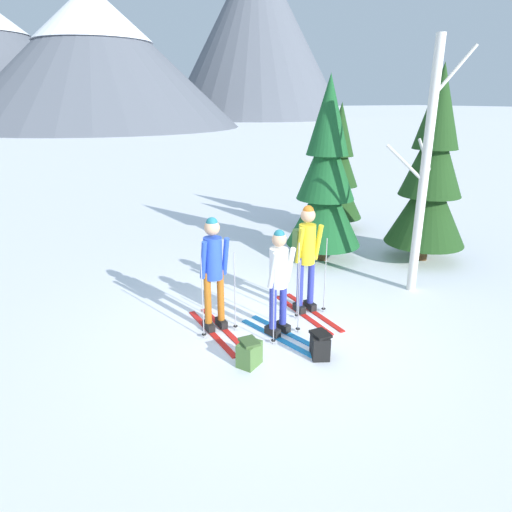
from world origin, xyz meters
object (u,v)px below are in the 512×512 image
(pine_tree_mid, at_px, (431,175))
(backpack_on_snow_beside, at_px, (320,345))
(pine_tree_far, at_px, (326,180))
(pine_tree_near, at_px, (338,173))
(backpack_on_snow_front, at_px, (249,353))
(skier_in_white, at_px, (279,279))
(skier_in_yellow, at_px, (306,252))
(birch_tree_tall, at_px, (425,169))
(skier_in_blue, at_px, (214,269))

(pine_tree_mid, xyz_separation_m, backpack_on_snow_beside, (-4.40, -2.49, -1.73))
(pine_tree_far, bearing_deg, pine_tree_near, 48.71)
(pine_tree_near, bearing_deg, backpack_on_snow_front, -134.25)
(skier_in_white, bearing_deg, pine_tree_mid, 19.69)
(skier_in_yellow, xyz_separation_m, backpack_on_snow_front, (-1.57, -1.12, -0.88))
(pine_tree_near, relative_size, backpack_on_snow_front, 8.54)
(pine_tree_mid, relative_size, pine_tree_far, 1.05)
(pine_tree_far, xyz_separation_m, birch_tree_tall, (0.58, -2.19, 0.48))
(skier_in_yellow, distance_m, birch_tree_tall, 2.65)
(backpack_on_snow_front, bearing_deg, pine_tree_near, 45.75)
(backpack_on_snow_beside, bearing_deg, skier_in_white, 104.56)
(skier_in_yellow, bearing_deg, backpack_on_snow_beside, -113.12)
(skier_in_yellow, relative_size, pine_tree_mid, 0.45)
(skier_in_white, bearing_deg, skier_in_blue, 145.10)
(skier_in_white, distance_m, birch_tree_tall, 3.46)
(skier_in_white, bearing_deg, backpack_on_snow_front, -142.38)
(skier_in_blue, bearing_deg, pine_tree_mid, 11.22)
(pine_tree_mid, bearing_deg, skier_in_blue, -168.78)
(pine_tree_near, height_order, birch_tree_tall, birch_tree_tall)
(skier_in_yellow, height_order, pine_tree_far, pine_tree_far)
(skier_in_blue, distance_m, backpack_on_snow_beside, 1.94)
(skier_in_white, relative_size, backpack_on_snow_beside, 4.35)
(pine_tree_mid, bearing_deg, skier_in_yellow, -163.56)
(skier_in_white, height_order, pine_tree_near, pine_tree_near)
(birch_tree_tall, bearing_deg, skier_in_blue, 178.17)
(pine_tree_far, bearing_deg, skier_in_blue, -148.75)
(skier_in_blue, xyz_separation_m, pine_tree_near, (5.23, 4.15, 0.53))
(backpack_on_snow_beside, bearing_deg, birch_tree_tall, 23.62)
(pine_tree_near, bearing_deg, skier_in_blue, -141.57)
(skier_in_white, bearing_deg, pine_tree_far, 45.67)
(pine_tree_near, relative_size, backpack_on_snow_beside, 8.77)
(pine_tree_mid, relative_size, birch_tree_tall, 0.93)
(skier_in_yellow, bearing_deg, backpack_on_snow_front, -144.50)
(skier_in_yellow, height_order, backpack_on_snow_beside, skier_in_yellow)
(pine_tree_near, height_order, pine_tree_mid, pine_tree_mid)
(birch_tree_tall, xyz_separation_m, backpack_on_snow_front, (-3.92, -1.04, -2.11))
(pine_tree_mid, bearing_deg, skier_in_white, -160.31)
(pine_tree_far, bearing_deg, backpack_on_snow_beside, -124.17)
(pine_tree_far, distance_m, birch_tree_tall, 2.31)
(skier_in_blue, relative_size, pine_tree_far, 0.46)
(skier_in_blue, distance_m, pine_tree_mid, 5.61)
(pine_tree_mid, height_order, backpack_on_snow_beside, pine_tree_mid)
(skier_in_blue, bearing_deg, pine_tree_far, 31.25)
(pine_tree_far, height_order, birch_tree_tall, birch_tree_tall)
(skier_in_blue, xyz_separation_m, pine_tree_mid, (5.43, 1.08, 0.89))
(pine_tree_far, bearing_deg, skier_in_white, -134.33)
(birch_tree_tall, height_order, backpack_on_snow_beside, birch_tree_tall)
(pine_tree_mid, bearing_deg, backpack_on_snow_beside, -150.50)
(pine_tree_near, xyz_separation_m, birch_tree_tall, (-1.25, -4.27, 0.74))
(skier_in_white, relative_size, backpack_on_snow_front, 4.24)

